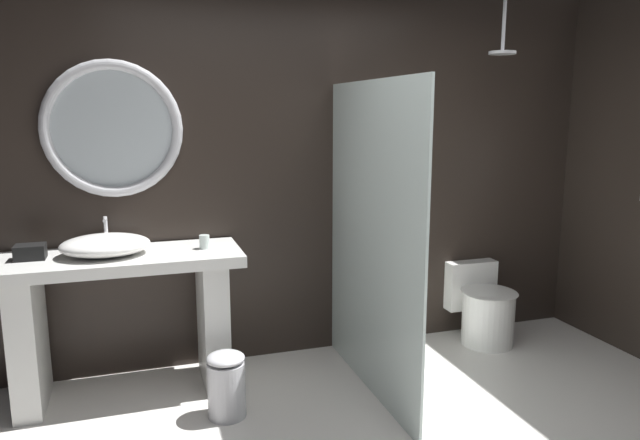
{
  "coord_description": "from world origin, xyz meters",
  "views": [
    {
      "loc": [
        -1.08,
        -2.07,
        1.75
      ],
      "look_at": [
        -0.11,
        0.93,
        1.16
      ],
      "focal_mm": 32.71,
      "sensor_mm": 36.0,
      "label": 1
    }
  ],
  "objects_px": {
    "rain_shower_head": "(503,46)",
    "round_wall_mirror": "(113,129)",
    "tumbler_cup": "(204,242)",
    "toilet": "(483,308)",
    "tissue_box": "(30,252)",
    "vessel_sink": "(105,245)",
    "waste_bin": "(226,384)"
  },
  "relations": [
    {
      "from": "tissue_box",
      "to": "toilet",
      "type": "distance_m",
      "value": 3.17
    },
    {
      "from": "vessel_sink",
      "to": "round_wall_mirror",
      "type": "height_order",
      "value": "round_wall_mirror"
    },
    {
      "from": "round_wall_mirror",
      "to": "waste_bin",
      "type": "relative_size",
      "value": 2.19
    },
    {
      "from": "toilet",
      "to": "waste_bin",
      "type": "bearing_deg",
      "value": -165.27
    },
    {
      "from": "tumbler_cup",
      "to": "rain_shower_head",
      "type": "relative_size",
      "value": 0.23
    },
    {
      "from": "rain_shower_head",
      "to": "tissue_box",
      "type": "bearing_deg",
      "value": 177.85
    },
    {
      "from": "tumbler_cup",
      "to": "toilet",
      "type": "xyz_separation_m",
      "value": [
        2.1,
        0.07,
        -0.68
      ]
    },
    {
      "from": "rain_shower_head",
      "to": "toilet",
      "type": "bearing_deg",
      "value": 70.25
    },
    {
      "from": "tumbler_cup",
      "to": "waste_bin",
      "type": "bearing_deg",
      "value": -84.93
    },
    {
      "from": "waste_bin",
      "to": "toilet",
      "type": "bearing_deg",
      "value": 14.73
    },
    {
      "from": "rain_shower_head",
      "to": "round_wall_mirror",
      "type": "bearing_deg",
      "value": 172.34
    },
    {
      "from": "rain_shower_head",
      "to": "toilet",
      "type": "distance_m",
      "value": 1.92
    },
    {
      "from": "tissue_box",
      "to": "toilet",
      "type": "bearing_deg",
      "value": 0.48
    },
    {
      "from": "tumbler_cup",
      "to": "toilet",
      "type": "bearing_deg",
      "value": 1.79
    },
    {
      "from": "waste_bin",
      "to": "tumbler_cup",
      "type": "bearing_deg",
      "value": 95.07
    },
    {
      "from": "vessel_sink",
      "to": "toilet",
      "type": "distance_m",
      "value": 2.77
    },
    {
      "from": "tissue_box",
      "to": "round_wall_mirror",
      "type": "height_order",
      "value": "round_wall_mirror"
    },
    {
      "from": "waste_bin",
      "to": "rain_shower_head",
      "type": "bearing_deg",
      "value": 11.28
    },
    {
      "from": "tumbler_cup",
      "to": "tissue_box",
      "type": "height_order",
      "value": "same"
    },
    {
      "from": "tumbler_cup",
      "to": "waste_bin",
      "type": "relative_size",
      "value": 0.22
    },
    {
      "from": "vessel_sink",
      "to": "tissue_box",
      "type": "bearing_deg",
      "value": 176.06
    },
    {
      "from": "round_wall_mirror",
      "to": "tissue_box",
      "type": "bearing_deg",
      "value": -155.01
    },
    {
      "from": "tissue_box",
      "to": "vessel_sink",
      "type": "bearing_deg",
      "value": -3.94
    },
    {
      "from": "vessel_sink",
      "to": "waste_bin",
      "type": "distance_m",
      "value": 1.1
    },
    {
      "from": "round_wall_mirror",
      "to": "waste_bin",
      "type": "bearing_deg",
      "value": -53.61
    },
    {
      "from": "tumbler_cup",
      "to": "round_wall_mirror",
      "type": "xyz_separation_m",
      "value": [
        -0.51,
        0.27,
        0.7
      ]
    },
    {
      "from": "tumbler_cup",
      "to": "rain_shower_head",
      "type": "bearing_deg",
      "value": -2.09
    },
    {
      "from": "vessel_sink",
      "to": "waste_bin",
      "type": "height_order",
      "value": "vessel_sink"
    },
    {
      "from": "tissue_box",
      "to": "round_wall_mirror",
      "type": "xyz_separation_m",
      "value": [
        0.49,
        0.23,
        0.7
      ]
    },
    {
      "from": "vessel_sink",
      "to": "waste_bin",
      "type": "relative_size",
      "value": 1.34
    },
    {
      "from": "tumbler_cup",
      "to": "tissue_box",
      "type": "bearing_deg",
      "value": 177.75
    },
    {
      "from": "vessel_sink",
      "to": "round_wall_mirror",
      "type": "xyz_separation_m",
      "value": [
        0.08,
        0.26,
        0.68
      ]
    }
  ]
}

